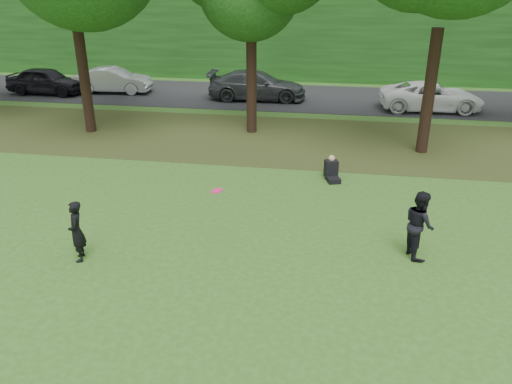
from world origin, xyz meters
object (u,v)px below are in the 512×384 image
player_left (77,231)px  frisbee (217,191)px  seated_person (332,171)px  player_right (419,224)px

player_left → frisbee: size_ratio=4.06×
seated_person → player_right: bearing=-83.1°
player_left → seated_person: size_ratio=1.82×
player_left → player_right: player_right is taller
player_right → seated_person: (-2.18, 4.68, -0.53)m
player_right → seated_person: 5.19m
player_right → frisbee: bearing=85.3°
player_left → frisbee: (3.26, 0.69, 0.98)m
frisbee → player_left: bearing=-168.0°
player_right → player_left: bearing=86.1°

